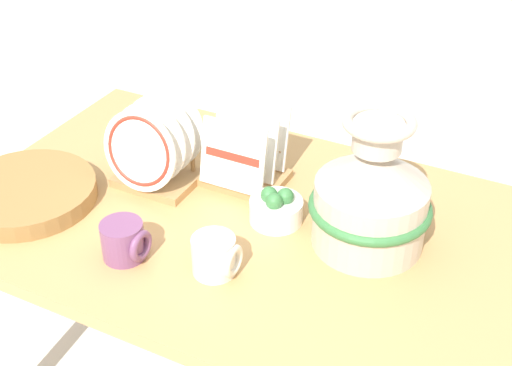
% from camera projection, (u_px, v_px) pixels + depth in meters
% --- Properties ---
extents(display_table, '(1.44, 0.86, 0.73)m').
position_uv_depth(display_table, '(256.00, 247.00, 1.73)').
color(display_table, tan).
rests_on(display_table, ground_plane).
extents(ceramic_vase, '(0.27, 0.27, 0.32)m').
position_uv_depth(ceramic_vase, '(371.00, 194.00, 1.55)').
color(ceramic_vase, beige).
rests_on(ceramic_vase, display_table).
extents(dish_rack_round_plates, '(0.20, 0.18, 0.23)m').
position_uv_depth(dish_rack_round_plates, '(153.00, 153.00, 1.77)').
color(dish_rack_round_plates, tan).
rests_on(dish_rack_round_plates, display_table).
extents(dish_rack_square_plates, '(0.20, 0.17, 0.20)m').
position_uv_depth(dish_rack_square_plates, '(246.00, 162.00, 1.79)').
color(dish_rack_square_plates, tan).
rests_on(dish_rack_square_plates, display_table).
extents(wicker_charger_stack, '(0.34, 0.34, 0.04)m').
position_uv_depth(wicker_charger_stack, '(26.00, 193.00, 1.74)').
color(wicker_charger_stack, olive).
rests_on(wicker_charger_stack, display_table).
extents(mug_plum_glaze, '(0.10, 0.09, 0.09)m').
position_uv_depth(mug_plum_glaze, '(125.00, 241.00, 1.55)').
color(mug_plum_glaze, '#7A4770').
rests_on(mug_plum_glaze, display_table).
extents(mug_cream_glaze, '(0.10, 0.09, 0.09)m').
position_uv_depth(mug_cream_glaze, '(215.00, 256.00, 1.51)').
color(mug_cream_glaze, silver).
rests_on(mug_cream_glaze, display_table).
extents(fruit_bowl, '(0.13, 0.13, 0.09)m').
position_uv_depth(fruit_bowl, '(276.00, 208.00, 1.67)').
color(fruit_bowl, white).
rests_on(fruit_bowl, display_table).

